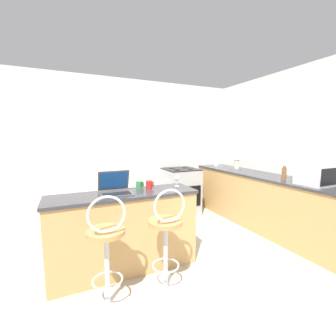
{
  "coord_description": "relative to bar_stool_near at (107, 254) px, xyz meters",
  "views": [
    {
      "loc": [
        -1.24,
        -1.72,
        1.53
      ],
      "look_at": [
        0.32,
        1.73,
        1.01
      ],
      "focal_mm": 24.0,
      "sensor_mm": 36.0,
      "label": 1
    }
  ],
  "objects": [
    {
      "name": "breakfast_bar",
      "position": [
        0.29,
        0.52,
        -0.05
      ],
      "size": [
        1.65,
        0.48,
        0.91
      ],
      "color": "tan",
      "rests_on": "ground_plane"
    },
    {
      "name": "pepper_mill",
      "position": [
        2.51,
        0.26,
        0.51
      ],
      "size": [
        0.06,
        0.06,
        0.22
      ],
      "color": "brown",
      "rests_on": "counter_right"
    },
    {
      "name": "stove_range",
      "position": [
        1.78,
        1.99,
        -0.05
      ],
      "size": [
        0.64,
        0.61,
        0.92
      ],
      "color": "#9EA3A8",
      "rests_on": "ground_plane"
    },
    {
      "name": "mug_green",
      "position": [
        0.51,
        0.68,
        0.45
      ],
      "size": [
        0.1,
        0.08,
        0.09
      ],
      "color": "#338447",
      "rests_on": "breakfast_bar"
    },
    {
      "name": "wine_glass_short",
      "position": [
        0.99,
        0.59,
        0.5
      ],
      "size": [
        0.07,
        0.07,
        0.14
      ],
      "color": "silver",
      "rests_on": "breakfast_bar"
    },
    {
      "name": "ground_plane",
      "position": [
        0.97,
        -0.2,
        -0.5
      ],
      "size": [
        20.0,
        20.0,
        0.0
      ],
      "primitive_type": "plane",
      "color": "#ADA393"
    },
    {
      "name": "counter_right",
      "position": [
        2.7,
        0.81,
        -0.05
      ],
      "size": [
        0.63,
        3.04,
        0.91
      ],
      "color": "tan",
      "rests_on": "ground_plane"
    },
    {
      "name": "bar_stool_far",
      "position": [
        0.57,
        0.0,
        0.0
      ],
      "size": [
        0.4,
        0.4,
        1.06
      ],
      "color": "silver",
      "rests_on": "ground_plane"
    },
    {
      "name": "wall_back",
      "position": [
        0.97,
        2.35,
        0.8
      ],
      "size": [
        12.0,
        0.06,
        2.6
      ],
      "color": "silver",
      "rests_on": "ground_plane"
    },
    {
      "name": "mug_white",
      "position": [
        2.67,
        2.04,
        0.45
      ],
      "size": [
        0.1,
        0.09,
        0.1
      ],
      "color": "white",
      "rests_on": "counter_right"
    },
    {
      "name": "bar_stool_near",
      "position": [
        0.0,
        0.0,
        0.0
      ],
      "size": [
        0.4,
        0.4,
        1.06
      ],
      "color": "silver",
      "rests_on": "ground_plane"
    },
    {
      "name": "microwave",
      "position": [
        2.74,
        -0.08,
        0.54
      ],
      "size": [
        0.52,
        0.35,
        0.27
      ],
      "color": "silver",
      "rests_on": "counter_right"
    },
    {
      "name": "mug_red",
      "position": [
        0.62,
        0.6,
        0.46
      ],
      "size": [
        0.1,
        0.08,
        0.1
      ],
      "color": "red",
      "rests_on": "breakfast_bar"
    },
    {
      "name": "laptop",
      "position": [
        0.2,
        0.55,
        0.47
      ],
      "size": [
        0.35,
        0.31,
        0.25
      ],
      "color": "#47474C",
      "rests_on": "breakfast_bar"
    },
    {
      "name": "storage_jar",
      "position": [
        2.79,
        1.54,
        0.49
      ],
      "size": [
        0.1,
        0.1,
        0.17
      ],
      "color": "silver",
      "rests_on": "counter_right"
    }
  ]
}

